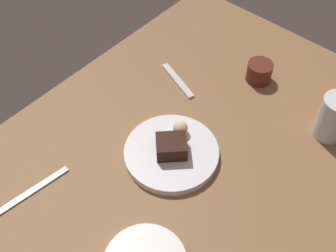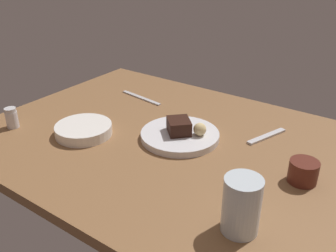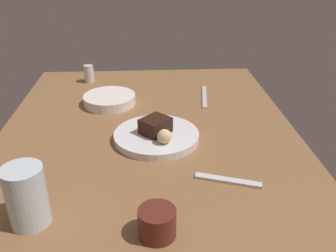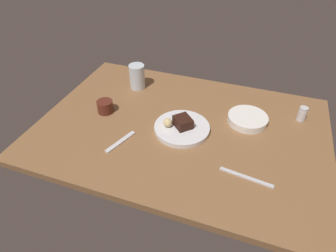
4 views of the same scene
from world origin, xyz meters
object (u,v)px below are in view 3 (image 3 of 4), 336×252
at_px(salt_shaker, 90,74).
at_px(side_bowl, 111,100).
at_px(butter_knife, 206,97).
at_px(water_glass, 29,196).
at_px(dessert_plate, 158,136).
at_px(bread_roll, 166,136).
at_px(dessert_spoon, 230,180).
at_px(coffee_cup, 160,223).
at_px(chocolate_cake_slice, 157,126).

bearing_deg(salt_shaker, side_bowl, 23.30).
bearing_deg(butter_knife, water_glass, -27.70).
bearing_deg(dessert_plate, butter_knife, 148.85).
relative_size(salt_shaker, water_glass, 0.53).
bearing_deg(bread_roll, salt_shaker, -153.66).
bearing_deg(dessert_spoon, dessert_plate, -33.88).
height_order(water_glass, side_bowl, water_glass).
bearing_deg(coffee_cup, side_bowl, -167.48).
height_order(chocolate_cake_slice, dessert_spoon, chocolate_cake_slice).
height_order(chocolate_cake_slice, water_glass, water_glass).
xyz_separation_m(bread_roll, coffee_cup, (0.31, -0.03, -0.01)).
distance_m(bread_roll, salt_shaker, 0.58).
xyz_separation_m(chocolate_cake_slice, bread_roll, (0.06, 0.02, -0.00)).
relative_size(water_glass, dessert_spoon, 0.81).
bearing_deg(dessert_spoon, butter_knife, -72.99).
bearing_deg(coffee_cup, bread_roll, 174.61).
height_order(dessert_plate, bread_roll, bread_roll).
distance_m(salt_shaker, butter_knife, 0.45).
bearing_deg(water_glass, chocolate_cake_slice, 141.62).
distance_m(chocolate_cake_slice, dessert_spoon, 0.26).
bearing_deg(salt_shaker, dessert_spoon, 30.36).
xyz_separation_m(bread_roll, butter_knife, (-0.34, 0.16, -0.04)).
distance_m(water_glass, dessert_spoon, 0.42).
bearing_deg(salt_shaker, butter_knife, 66.63).
xyz_separation_m(bread_roll, water_glass, (0.26, -0.27, 0.02)).
bearing_deg(coffee_cup, salt_shaker, -164.53).
bearing_deg(water_glass, side_bowl, 169.33).
relative_size(water_glass, butter_knife, 0.64).
relative_size(salt_shaker, side_bowl, 0.38).
distance_m(dessert_plate, coffee_cup, 0.36).
xyz_separation_m(chocolate_cake_slice, side_bowl, (-0.25, -0.14, -0.02)).
height_order(salt_shaker, side_bowl, salt_shaker).
height_order(dessert_plate, water_glass, water_glass).
relative_size(dessert_plate, chocolate_cake_slice, 3.18).
bearing_deg(dessert_plate, bread_roll, 18.91).
relative_size(side_bowl, dessert_spoon, 1.13).
bearing_deg(bread_roll, chocolate_cake_slice, -159.98).
height_order(dessert_spoon, butter_knife, dessert_spoon).
bearing_deg(water_glass, bread_roll, 133.52).
relative_size(chocolate_cake_slice, bread_roll, 1.93).
bearing_deg(dessert_plate, water_glass, -38.85).
xyz_separation_m(salt_shaker, water_glass, (0.78, -0.01, 0.03)).
bearing_deg(salt_shaker, coffee_cup, 15.47).
bearing_deg(dessert_spoon, side_bowl, -37.33).
bearing_deg(side_bowl, dessert_plate, 30.33).
height_order(salt_shaker, coffee_cup, salt_shaker).
relative_size(bread_roll, side_bowl, 0.22).
bearing_deg(salt_shaker, bread_roll, 26.34).
bearing_deg(side_bowl, coffee_cup, 12.52).
distance_m(chocolate_cake_slice, butter_knife, 0.34).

